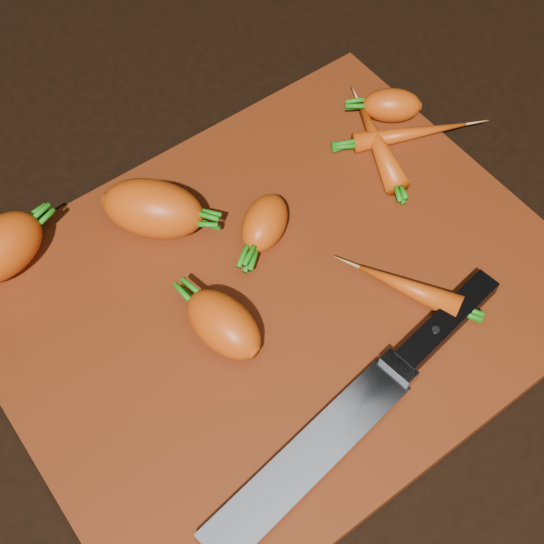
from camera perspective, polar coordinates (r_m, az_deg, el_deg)
ground at (r=0.70m, az=0.49°, el=-2.10°), size 2.00×2.00×0.01m
cutting_board at (r=0.69m, az=0.50°, el=-1.64°), size 0.50×0.40×0.01m
carrot_0 at (r=0.72m, az=-19.70°, el=1.73°), size 0.09×0.07×0.05m
carrot_1 at (r=0.71m, az=-8.94°, el=4.72°), size 0.10×0.11×0.06m
carrot_2 at (r=0.64m, az=-3.67°, el=-3.96°), size 0.06×0.08×0.05m
carrot_3 at (r=0.70m, az=-0.57°, el=3.72°), size 0.07×0.07×0.04m
carrot_4 at (r=0.81m, az=9.00°, el=12.29°), size 0.07×0.06×0.04m
carrot_5 at (r=0.78m, az=7.93°, el=9.64°), size 0.07×0.12×0.02m
carrot_6 at (r=0.79m, az=10.38°, el=10.22°), size 0.12×0.07×0.02m
carrot_7 at (r=0.68m, az=10.24°, el=-1.18°), size 0.06×0.10×0.02m
knife at (r=0.61m, az=4.07°, el=-12.55°), size 0.33×0.07×0.02m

